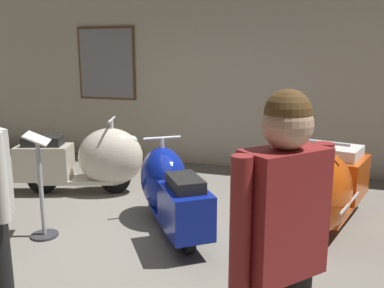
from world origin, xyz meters
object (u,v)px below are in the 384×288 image
at_px(scooter_0, 91,160).
at_px(visitor_1, 281,245).
at_px(scooter_2, 330,189).
at_px(info_stanchion, 42,194).
at_px(scooter_1, 169,189).

height_order(scooter_0, visitor_1, visitor_1).
bearing_deg(scooter_2, scooter_0, -80.19).
xyz_separation_m(scooter_0, scooter_2, (3.09, -0.29, 0.01)).
relative_size(scooter_0, visitor_1, 1.02).
bearing_deg(scooter_2, visitor_1, 9.99).
bearing_deg(info_stanchion, scooter_2, 21.25).
relative_size(scooter_0, scooter_1, 1.15).
xyz_separation_m(scooter_1, scooter_2, (1.65, 0.44, 0.04)).
xyz_separation_m(scooter_0, info_stanchion, (0.29, -1.38, -0.01)).
xyz_separation_m(visitor_1, info_stanchion, (-2.57, 1.49, -0.53)).
relative_size(scooter_2, info_stanchion, 1.62).
relative_size(scooter_1, info_stanchion, 1.39).
xyz_separation_m(scooter_2, visitor_1, (-0.23, -2.58, 0.51)).
bearing_deg(scooter_0, scooter_2, -24.56).
distance_m(scooter_2, info_stanchion, 3.01).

